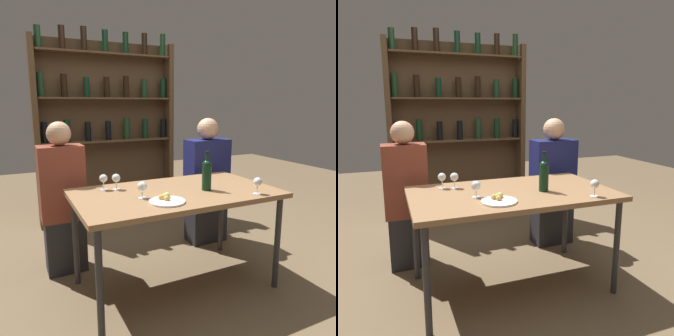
# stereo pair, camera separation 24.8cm
# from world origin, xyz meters

# --- Properties ---
(ground_plane) EXTENTS (10.00, 10.00, 0.00)m
(ground_plane) POSITION_xyz_m (0.00, 0.00, 0.00)
(ground_plane) COLOR brown
(dining_table) EXTENTS (1.47, 0.84, 0.75)m
(dining_table) POSITION_xyz_m (0.00, 0.00, 0.69)
(dining_table) COLOR olive
(dining_table) RESTS_ON ground_plane
(wine_rack_wall) EXTENTS (1.65, 0.21, 2.20)m
(wine_rack_wall) POSITION_xyz_m (0.00, 1.78, 1.16)
(wine_rack_wall) COLOR #4C3823
(wine_rack_wall) RESTS_ON ground_plane
(wine_bottle) EXTENTS (0.07, 0.07, 0.29)m
(wine_bottle) POSITION_xyz_m (0.22, -0.07, 0.88)
(wine_bottle) COLOR black
(wine_bottle) RESTS_ON dining_table
(wine_glass_0) EXTENTS (0.07, 0.07, 0.12)m
(wine_glass_0) POSITION_xyz_m (-0.29, -0.06, 0.83)
(wine_glass_0) COLOR silver
(wine_glass_0) RESTS_ON dining_table
(wine_glass_1) EXTENTS (0.06, 0.06, 0.12)m
(wine_glass_1) POSITION_xyz_m (0.48, -0.33, 0.84)
(wine_glass_1) COLOR silver
(wine_glass_1) RESTS_ON dining_table
(wine_glass_2) EXTENTS (0.06, 0.06, 0.12)m
(wine_glass_2) POSITION_xyz_m (-0.38, 0.23, 0.84)
(wine_glass_2) COLOR silver
(wine_glass_2) RESTS_ON dining_table
(wine_glass_3) EXTENTS (0.06, 0.06, 0.12)m
(wine_glass_3) POSITION_xyz_m (-0.47, 0.26, 0.84)
(wine_glass_3) COLOR silver
(wine_glass_3) RESTS_ON dining_table
(food_plate_0) EXTENTS (0.24, 0.24, 0.05)m
(food_plate_0) POSITION_xyz_m (-0.18, -0.21, 0.77)
(food_plate_0) COLOR white
(food_plate_0) RESTS_ON dining_table
(seated_person_left) EXTENTS (0.35, 0.22, 1.25)m
(seated_person_left) POSITION_xyz_m (-0.71, 0.62, 0.59)
(seated_person_left) COLOR #26262B
(seated_person_left) RESTS_ON ground_plane
(seated_person_right) EXTENTS (0.42, 0.22, 1.25)m
(seated_person_right) POSITION_xyz_m (0.67, 0.62, 0.59)
(seated_person_right) COLOR #26262B
(seated_person_right) RESTS_ON ground_plane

